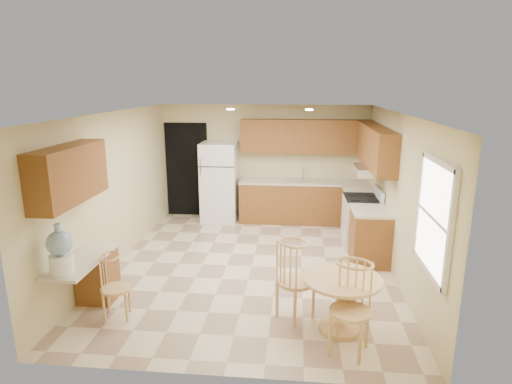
# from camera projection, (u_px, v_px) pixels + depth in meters

# --- Properties ---
(floor) EXTENTS (5.50, 5.50, 0.00)m
(floor) POSITION_uv_depth(u_px,v_px,m) (252.00, 266.00, 7.06)
(floor) COLOR beige
(floor) RESTS_ON ground
(ceiling) EXTENTS (4.50, 5.50, 0.02)m
(ceiling) POSITION_uv_depth(u_px,v_px,m) (251.00, 113.00, 6.45)
(ceiling) COLOR white
(ceiling) RESTS_ON wall_back
(wall_back) EXTENTS (4.50, 0.02, 2.50)m
(wall_back) POSITION_uv_depth(u_px,v_px,m) (265.00, 162.00, 9.41)
(wall_back) COLOR #CBBD89
(wall_back) RESTS_ON floor
(wall_front) EXTENTS (4.50, 0.02, 2.50)m
(wall_front) POSITION_uv_depth(u_px,v_px,m) (221.00, 264.00, 4.10)
(wall_front) COLOR #CBBD89
(wall_front) RESTS_ON floor
(wall_left) EXTENTS (0.02, 5.50, 2.50)m
(wall_left) POSITION_uv_depth(u_px,v_px,m) (114.00, 190.00, 6.96)
(wall_left) COLOR #CBBD89
(wall_left) RESTS_ON floor
(wall_right) EXTENTS (0.02, 5.50, 2.50)m
(wall_right) POSITION_uv_depth(u_px,v_px,m) (397.00, 197.00, 6.55)
(wall_right) COLOR #CBBD89
(wall_right) RESTS_ON floor
(doorway) EXTENTS (0.90, 0.02, 2.10)m
(doorway) POSITION_uv_depth(u_px,v_px,m) (187.00, 170.00, 9.60)
(doorway) COLOR black
(doorway) RESTS_ON floor
(base_cab_back) EXTENTS (2.75, 0.60, 0.87)m
(base_cab_back) POSITION_uv_depth(u_px,v_px,m) (304.00, 202.00, 9.24)
(base_cab_back) COLOR brown
(base_cab_back) RESTS_ON floor
(counter_back) EXTENTS (2.75, 0.63, 0.04)m
(counter_back) POSITION_uv_depth(u_px,v_px,m) (304.00, 182.00, 9.12)
(counter_back) COLOR beige
(counter_back) RESTS_ON base_cab_back
(base_cab_right_a) EXTENTS (0.60, 0.59, 0.87)m
(base_cab_right_a) POSITION_uv_depth(u_px,v_px,m) (358.00, 212.00, 8.56)
(base_cab_right_a) COLOR brown
(base_cab_right_a) RESTS_ON floor
(counter_right_a) EXTENTS (0.63, 0.59, 0.04)m
(counter_right_a) POSITION_uv_depth(u_px,v_px,m) (359.00, 190.00, 8.45)
(counter_right_a) COLOR beige
(counter_right_a) RESTS_ON base_cab_right_a
(base_cab_right_b) EXTENTS (0.60, 0.80, 0.87)m
(base_cab_right_b) POSITION_uv_depth(u_px,v_px,m) (370.00, 237.00, 7.16)
(base_cab_right_b) COLOR brown
(base_cab_right_b) RESTS_ON floor
(counter_right_b) EXTENTS (0.63, 0.80, 0.04)m
(counter_right_b) POSITION_uv_depth(u_px,v_px,m) (371.00, 211.00, 7.05)
(counter_right_b) COLOR beige
(counter_right_b) RESTS_ON base_cab_right_b
(upper_cab_back) EXTENTS (2.75, 0.33, 0.70)m
(upper_cab_back) POSITION_uv_depth(u_px,v_px,m) (305.00, 136.00, 9.02)
(upper_cab_back) COLOR brown
(upper_cab_back) RESTS_ON wall_back
(upper_cab_right) EXTENTS (0.33, 2.42, 0.70)m
(upper_cab_right) POSITION_uv_depth(u_px,v_px,m) (375.00, 146.00, 7.58)
(upper_cab_right) COLOR brown
(upper_cab_right) RESTS_ON wall_right
(upper_cab_left) EXTENTS (0.33, 1.40, 0.70)m
(upper_cab_left) POSITION_uv_depth(u_px,v_px,m) (69.00, 174.00, 5.26)
(upper_cab_left) COLOR brown
(upper_cab_left) RESTS_ON wall_left
(sink) EXTENTS (0.78, 0.44, 0.01)m
(sink) POSITION_uv_depth(u_px,v_px,m) (303.00, 181.00, 9.12)
(sink) COLOR silver
(sink) RESTS_ON counter_back
(range_hood) EXTENTS (0.50, 0.76, 0.14)m
(range_hood) POSITION_uv_depth(u_px,v_px,m) (369.00, 170.00, 7.66)
(range_hood) COLOR silver
(range_hood) RESTS_ON upper_cab_right
(desk_pedestal) EXTENTS (0.48, 0.42, 0.72)m
(desk_pedestal) POSITION_uv_depth(u_px,v_px,m) (97.00, 276.00, 5.88)
(desk_pedestal) COLOR brown
(desk_pedestal) RESTS_ON floor
(desk_top) EXTENTS (0.50, 1.20, 0.04)m
(desk_top) POSITION_uv_depth(u_px,v_px,m) (81.00, 261.00, 5.42)
(desk_top) COLOR beige
(desk_top) RESTS_ON desk_pedestal
(window) EXTENTS (0.06, 1.12, 1.30)m
(window) POSITION_uv_depth(u_px,v_px,m) (435.00, 217.00, 4.70)
(window) COLOR white
(window) RESTS_ON wall_right
(can_light_a) EXTENTS (0.14, 0.14, 0.02)m
(can_light_a) POSITION_uv_depth(u_px,v_px,m) (231.00, 109.00, 7.65)
(can_light_a) COLOR white
(can_light_a) RESTS_ON ceiling
(can_light_b) EXTENTS (0.14, 0.14, 0.02)m
(can_light_b) POSITION_uv_depth(u_px,v_px,m) (309.00, 110.00, 7.52)
(can_light_b) COLOR white
(can_light_b) RESTS_ON ceiling
(refrigerator) EXTENTS (0.76, 0.74, 1.72)m
(refrigerator) POSITION_uv_depth(u_px,v_px,m) (220.00, 182.00, 9.25)
(refrigerator) COLOR white
(refrigerator) RESTS_ON floor
(stove) EXTENTS (0.65, 0.76, 1.09)m
(stove) POSITION_uv_depth(u_px,v_px,m) (362.00, 221.00, 7.91)
(stove) COLOR white
(stove) RESTS_ON floor
(dining_table) EXTENTS (0.94, 0.94, 0.70)m
(dining_table) POSITION_uv_depth(u_px,v_px,m) (341.00, 296.00, 5.13)
(dining_table) COLOR tan
(dining_table) RESTS_ON floor
(chair_table_a) EXTENTS (0.46, 0.56, 1.04)m
(chair_table_a) POSITION_uv_depth(u_px,v_px,m) (296.00, 275.00, 5.28)
(chair_table_a) COLOR tan
(chair_table_a) RESTS_ON floor
(chair_table_b) EXTENTS (0.46, 0.51, 1.05)m
(chair_table_b) POSITION_uv_depth(u_px,v_px,m) (352.00, 305.00, 4.56)
(chair_table_b) COLOR tan
(chair_table_b) RESTS_ON floor
(chair_desk) EXTENTS (0.37, 0.49, 0.85)m
(chair_desk) POSITION_uv_depth(u_px,v_px,m) (112.00, 283.00, 5.32)
(chair_desk) COLOR tan
(chair_desk) RESTS_ON floor
(water_crock) EXTENTS (0.29, 0.29, 0.61)m
(water_crock) POSITION_uv_depth(u_px,v_px,m) (60.00, 251.00, 4.94)
(water_crock) COLOR white
(water_crock) RESTS_ON desk_top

